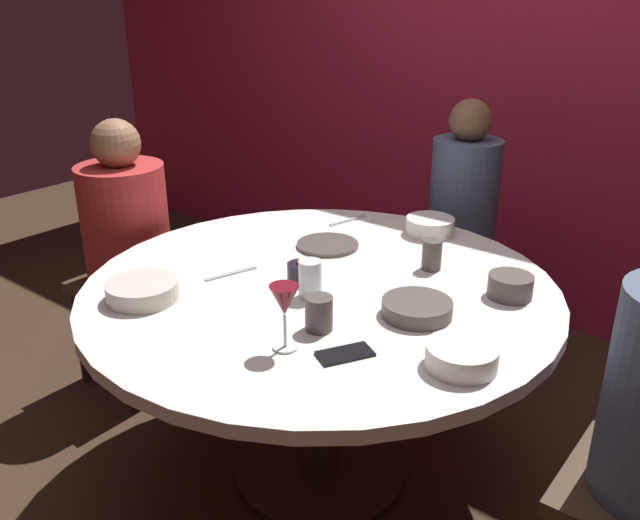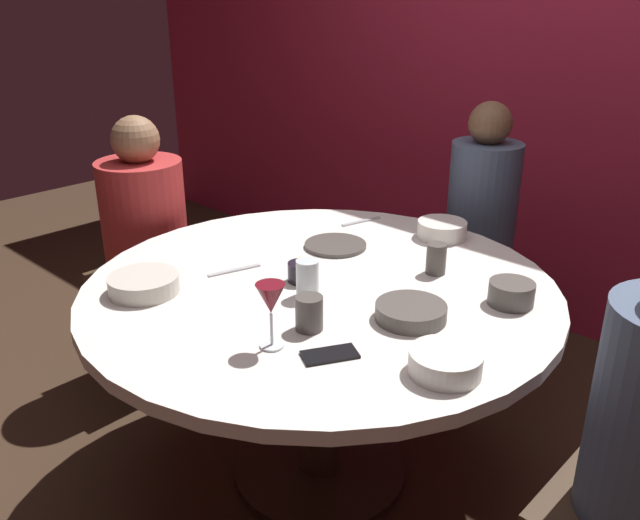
# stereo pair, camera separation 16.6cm
# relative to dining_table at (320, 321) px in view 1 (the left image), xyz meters

# --- Properties ---
(ground_plane) EXTENTS (8.00, 8.00, 0.00)m
(ground_plane) POSITION_rel_dining_table_xyz_m (0.00, 0.00, -0.60)
(ground_plane) COLOR #382619
(back_wall) EXTENTS (6.00, 0.10, 2.60)m
(back_wall) POSITION_rel_dining_table_xyz_m (0.00, 1.64, 0.70)
(back_wall) COLOR maroon
(back_wall) RESTS_ON ground
(dining_table) EXTENTS (1.47, 1.47, 0.73)m
(dining_table) POSITION_rel_dining_table_xyz_m (0.00, 0.00, 0.00)
(dining_table) COLOR silver
(dining_table) RESTS_ON ground
(seated_diner_left) EXTENTS (0.40, 0.40, 1.13)m
(seated_diner_left) POSITION_rel_dining_table_xyz_m (-0.98, 0.00, 0.10)
(seated_diner_left) COLOR #3F2D1E
(seated_diner_left) RESTS_ON ground
(seated_diner_back) EXTENTS (0.40, 0.40, 1.18)m
(seated_diner_back) POSITION_rel_dining_table_xyz_m (0.00, 0.97, 0.12)
(seated_diner_back) COLOR #3F2D1E
(seated_diner_back) RESTS_ON ground
(candle_holder) EXTENTS (0.08, 0.08, 0.08)m
(candle_holder) POSITION_rel_dining_table_xyz_m (-0.06, -0.03, 0.16)
(candle_holder) COLOR black
(candle_holder) RESTS_ON dining_table
(wine_glass) EXTENTS (0.08, 0.08, 0.18)m
(wine_glass) POSITION_rel_dining_table_xyz_m (0.17, -0.36, 0.26)
(wine_glass) COLOR silver
(wine_glass) RESTS_ON dining_table
(dinner_plate) EXTENTS (0.22, 0.22, 0.01)m
(dinner_plate) POSITION_rel_dining_table_xyz_m (-0.17, 0.26, 0.14)
(dinner_plate) COLOR #4C4742
(dinner_plate) RESTS_ON dining_table
(cell_phone) EXTENTS (0.13, 0.16, 0.01)m
(cell_phone) POSITION_rel_dining_table_xyz_m (0.31, -0.30, 0.14)
(cell_phone) COLOR black
(cell_phone) RESTS_ON dining_table
(bowl_serving_large) EXTENTS (0.13, 0.13, 0.07)m
(bowl_serving_large) POSITION_rel_dining_table_xyz_m (0.50, 0.28, 0.17)
(bowl_serving_large) COLOR #4C4742
(bowl_serving_large) RESTS_ON dining_table
(bowl_salad_center) EXTENTS (0.18, 0.18, 0.06)m
(bowl_salad_center) POSITION_rel_dining_table_xyz_m (0.57, -0.17, 0.16)
(bowl_salad_center) COLOR silver
(bowl_salad_center) RESTS_ON dining_table
(bowl_small_white) EXTENTS (0.20, 0.20, 0.05)m
(bowl_small_white) POSITION_rel_dining_table_xyz_m (0.35, -0.00, 0.15)
(bowl_small_white) COLOR #4C4742
(bowl_small_white) RESTS_ON dining_table
(bowl_sauce_side) EXTENTS (0.18, 0.18, 0.06)m
(bowl_sauce_side) POSITION_rel_dining_table_xyz_m (0.05, 0.60, 0.16)
(bowl_sauce_side) COLOR silver
(bowl_sauce_side) RESTS_ON dining_table
(bowl_rice_portion) EXTENTS (0.21, 0.21, 0.05)m
(bowl_rice_portion) POSITION_rel_dining_table_xyz_m (-0.34, -0.41, 0.16)
(bowl_rice_portion) COLOR beige
(bowl_rice_portion) RESTS_ON dining_table
(cup_near_candle) EXTENTS (0.08, 0.08, 0.10)m
(cup_near_candle) POSITION_rel_dining_table_xyz_m (0.18, -0.23, 0.18)
(cup_near_candle) COLOR #4C4742
(cup_near_candle) RESTS_ON dining_table
(cup_by_left_diner) EXTENTS (0.07, 0.07, 0.11)m
(cup_by_left_diner) POSITION_rel_dining_table_xyz_m (0.03, -0.09, 0.19)
(cup_by_left_diner) COLOR silver
(cup_by_left_diner) RESTS_ON dining_table
(cup_by_right_diner) EXTENTS (0.06, 0.06, 0.10)m
(cup_by_right_diner) POSITION_rel_dining_table_xyz_m (0.21, 0.31, 0.18)
(cup_by_right_diner) COLOR #4C4742
(cup_by_right_diner) RESTS_ON dining_table
(fork_near_plate) EXTENTS (0.06, 0.18, 0.01)m
(fork_near_plate) POSITION_rel_dining_table_xyz_m (-0.28, 0.53, 0.13)
(fork_near_plate) COLOR #B7B7BC
(fork_near_plate) RESTS_ON dining_table
(knife_near_plate) EXTENTS (0.07, 0.18, 0.01)m
(knife_near_plate) POSITION_rel_dining_table_xyz_m (-0.27, -0.12, 0.13)
(knife_near_plate) COLOR #B7B7BC
(knife_near_plate) RESTS_ON dining_table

